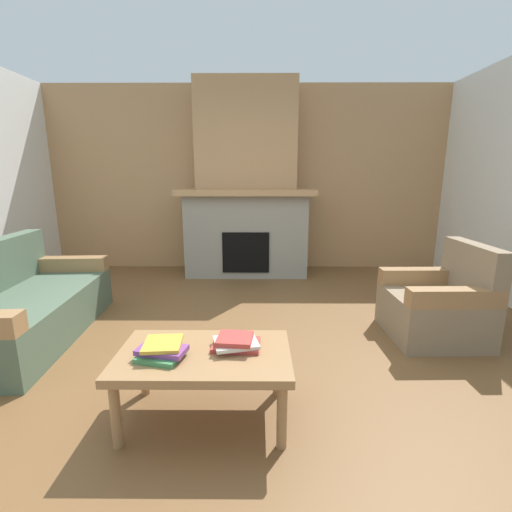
# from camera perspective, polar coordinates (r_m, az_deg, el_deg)

# --- Properties ---
(ground) EXTENTS (9.00, 9.00, 0.00)m
(ground) POSITION_cam_1_polar(r_m,az_deg,el_deg) (2.98, -3.10, -16.02)
(ground) COLOR brown
(wall_back_wood_panel) EXTENTS (6.00, 0.12, 2.70)m
(wall_back_wood_panel) POSITION_cam_1_polar(r_m,az_deg,el_deg) (5.60, -1.42, 11.98)
(wall_back_wood_panel) COLOR tan
(wall_back_wood_panel) RESTS_ON ground
(fireplace) EXTENTS (1.90, 0.82, 2.70)m
(fireplace) POSITION_cam_1_polar(r_m,az_deg,el_deg) (5.23, -1.54, 9.88)
(fireplace) COLOR gray
(fireplace) RESTS_ON ground
(couch) EXTENTS (0.96, 1.85, 0.85)m
(couch) POSITION_cam_1_polar(r_m,az_deg,el_deg) (3.82, -33.08, -6.83)
(couch) COLOR #4C604C
(couch) RESTS_ON ground
(armchair) EXTENTS (0.78, 0.78, 0.85)m
(armchair) POSITION_cam_1_polar(r_m,az_deg,el_deg) (3.63, 26.91, -6.97)
(armchair) COLOR #847056
(armchair) RESTS_ON ground
(coffee_table) EXTENTS (1.00, 0.60, 0.43)m
(coffee_table) POSITION_cam_1_polar(r_m,az_deg,el_deg) (2.21, -8.17, -16.03)
(coffee_table) COLOR #997047
(coffee_table) RESTS_ON ground
(book_stack_near_edge) EXTENTS (0.30, 0.28, 0.08)m
(book_stack_near_edge) POSITION_cam_1_polar(r_m,az_deg,el_deg) (2.16, -14.65, -14.23)
(book_stack_near_edge) COLOR #3D7F4C
(book_stack_near_edge) RESTS_ON coffee_table
(book_stack_center) EXTENTS (0.29, 0.26, 0.08)m
(book_stack_center) POSITION_cam_1_polar(r_m,az_deg,el_deg) (2.20, -3.23, -13.45)
(book_stack_center) COLOR #B23833
(book_stack_center) RESTS_ON coffee_table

